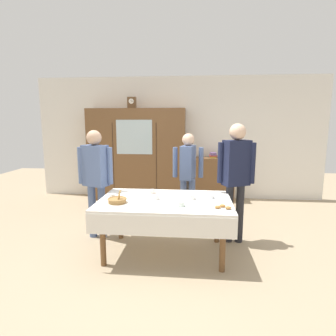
{
  "coord_description": "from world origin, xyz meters",
  "views": [
    {
      "loc": [
        0.37,
        -3.69,
        1.75
      ],
      "look_at": [
        0.0,
        0.2,
        1.08
      ],
      "focal_mm": 29.94,
      "sensor_mm": 36.0,
      "label": 1
    }
  ],
  "objects_px": {
    "pastry_plate": "(223,209)",
    "person_by_cabinet": "(96,174)",
    "tea_cup_mid_left": "(152,192)",
    "tea_cup_far_left": "(156,198)",
    "bread_basket": "(117,200)",
    "person_beside_shelf": "(188,169)",
    "wall_cabinet": "(137,155)",
    "tea_cup_center": "(113,196)",
    "tea_cup_near_left": "(192,198)",
    "book_stack": "(213,155)",
    "spoon_near_left": "(187,193)",
    "mantel_clock": "(132,103)",
    "spoon_near_right": "(158,206)",
    "tea_cup_mid_right": "(211,197)",
    "dining_table": "(165,207)",
    "person_behind_table_right": "(236,171)",
    "tea_cup_far_right": "(181,205)",
    "bookshelf_low": "(212,179)"
  },
  "relations": [
    {
      "from": "pastry_plate",
      "to": "person_by_cabinet",
      "type": "xyz_separation_m",
      "value": [
        -1.78,
        0.77,
        0.23
      ]
    },
    {
      "from": "tea_cup_mid_left",
      "to": "tea_cup_far_left",
      "type": "height_order",
      "value": "same"
    },
    {
      "from": "bread_basket",
      "to": "person_beside_shelf",
      "type": "distance_m",
      "value": 1.66
    },
    {
      "from": "wall_cabinet",
      "to": "tea_cup_center",
      "type": "xyz_separation_m",
      "value": [
        0.21,
        -2.56,
        -0.24
      ]
    },
    {
      "from": "tea_cup_mid_left",
      "to": "bread_basket",
      "type": "distance_m",
      "value": 0.6
    },
    {
      "from": "wall_cabinet",
      "to": "tea_cup_near_left",
      "type": "bearing_deg",
      "value": -63.72
    },
    {
      "from": "tea_cup_center",
      "to": "bread_basket",
      "type": "distance_m",
      "value": 0.22
    },
    {
      "from": "book_stack",
      "to": "spoon_near_left",
      "type": "distance_m",
      "value": 2.29
    },
    {
      "from": "mantel_clock",
      "to": "person_by_cabinet",
      "type": "relative_size",
      "value": 0.15
    },
    {
      "from": "person_by_cabinet",
      "to": "pastry_plate",
      "type": "bearing_deg",
      "value": -23.4
    },
    {
      "from": "mantel_clock",
      "to": "tea_cup_mid_left",
      "type": "bearing_deg",
      "value": -71.15
    },
    {
      "from": "spoon_near_left",
      "to": "spoon_near_right",
      "type": "xyz_separation_m",
      "value": [
        -0.33,
        -0.66,
        0.0
      ]
    },
    {
      "from": "wall_cabinet",
      "to": "spoon_near_left",
      "type": "relative_size",
      "value": 17.83
    },
    {
      "from": "pastry_plate",
      "to": "spoon_near_right",
      "type": "height_order",
      "value": "pastry_plate"
    },
    {
      "from": "tea_cup_mid_right",
      "to": "spoon_near_left",
      "type": "relative_size",
      "value": 1.09
    },
    {
      "from": "dining_table",
      "to": "tea_cup_center",
      "type": "bearing_deg",
      "value": 177.27
    },
    {
      "from": "pastry_plate",
      "to": "bread_basket",
      "type": "bearing_deg",
      "value": 173.34
    },
    {
      "from": "spoon_near_left",
      "to": "person_behind_table_right",
      "type": "bearing_deg",
      "value": 5.67
    },
    {
      "from": "tea_cup_near_left",
      "to": "bread_basket",
      "type": "bearing_deg",
      "value": -166.33
    },
    {
      "from": "tea_cup_mid_right",
      "to": "spoon_near_left",
      "type": "bearing_deg",
      "value": 139.17
    },
    {
      "from": "person_beside_shelf",
      "to": "tea_cup_mid_left",
      "type": "bearing_deg",
      "value": -116.52
    },
    {
      "from": "dining_table",
      "to": "wall_cabinet",
      "type": "xyz_separation_m",
      "value": [
        -0.9,
        2.59,
        0.36
      ]
    },
    {
      "from": "dining_table",
      "to": "spoon_near_left",
      "type": "bearing_deg",
      "value": 56.09
    },
    {
      "from": "book_stack",
      "to": "person_behind_table_right",
      "type": "bearing_deg",
      "value": -85.13
    },
    {
      "from": "tea_cup_mid_right",
      "to": "person_behind_table_right",
      "type": "height_order",
      "value": "person_behind_table_right"
    },
    {
      "from": "tea_cup_near_left",
      "to": "mantel_clock",
      "type": "bearing_deg",
      "value": 117.85
    },
    {
      "from": "person_behind_table_right",
      "to": "person_beside_shelf",
      "type": "xyz_separation_m",
      "value": [
        -0.69,
        0.78,
        -0.12
      ]
    },
    {
      "from": "wall_cabinet",
      "to": "tea_cup_far_right",
      "type": "bearing_deg",
      "value": -68.47
    },
    {
      "from": "book_stack",
      "to": "tea_cup_center",
      "type": "relative_size",
      "value": 1.41
    },
    {
      "from": "bookshelf_low",
      "to": "spoon_near_left",
      "type": "height_order",
      "value": "bookshelf_low"
    },
    {
      "from": "tea_cup_far_left",
      "to": "bread_basket",
      "type": "distance_m",
      "value": 0.49
    },
    {
      "from": "dining_table",
      "to": "tea_cup_far_left",
      "type": "xyz_separation_m",
      "value": [
        -0.12,
        0.01,
        0.12
      ]
    },
    {
      "from": "dining_table",
      "to": "tea_cup_mid_left",
      "type": "relative_size",
      "value": 13.11
    },
    {
      "from": "bread_basket",
      "to": "tea_cup_near_left",
      "type": "bearing_deg",
      "value": 13.67
    },
    {
      "from": "person_beside_shelf",
      "to": "person_behind_table_right",
      "type": "bearing_deg",
      "value": -48.27
    },
    {
      "from": "tea_cup_near_left",
      "to": "spoon_near_left",
      "type": "distance_m",
      "value": 0.36
    },
    {
      "from": "wall_cabinet",
      "to": "bread_basket",
      "type": "bearing_deg",
      "value": -83.34
    },
    {
      "from": "wall_cabinet",
      "to": "bookshelf_low",
      "type": "bearing_deg",
      "value": 1.73
    },
    {
      "from": "dining_table",
      "to": "tea_cup_far_left",
      "type": "bearing_deg",
      "value": 176.44
    },
    {
      "from": "bread_basket",
      "to": "pastry_plate",
      "type": "relative_size",
      "value": 0.86
    },
    {
      "from": "spoon_near_left",
      "to": "tea_cup_mid_right",
      "type": "bearing_deg",
      "value": -40.83
    },
    {
      "from": "tea_cup_far_left",
      "to": "spoon_near_right",
      "type": "distance_m",
      "value": 0.26
    },
    {
      "from": "tea_cup_mid_left",
      "to": "spoon_near_right",
      "type": "height_order",
      "value": "tea_cup_mid_left"
    },
    {
      "from": "mantel_clock",
      "to": "tea_cup_far_right",
      "type": "xyz_separation_m",
      "value": [
        1.21,
        -2.84,
        -1.36
      ]
    },
    {
      "from": "mantel_clock",
      "to": "person_by_cabinet",
      "type": "height_order",
      "value": "mantel_clock"
    },
    {
      "from": "mantel_clock",
      "to": "spoon_near_left",
      "type": "height_order",
      "value": "mantel_clock"
    },
    {
      "from": "wall_cabinet",
      "to": "tea_cup_far_left",
      "type": "bearing_deg",
      "value": -73.16
    },
    {
      "from": "tea_cup_far_right",
      "to": "pastry_plate",
      "type": "bearing_deg",
      "value": -6.59
    },
    {
      "from": "tea_cup_near_left",
      "to": "person_behind_table_right",
      "type": "distance_m",
      "value": 0.79
    },
    {
      "from": "tea_cup_mid_right",
      "to": "tea_cup_far_right",
      "type": "bearing_deg",
      "value": -133.7
    }
  ]
}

